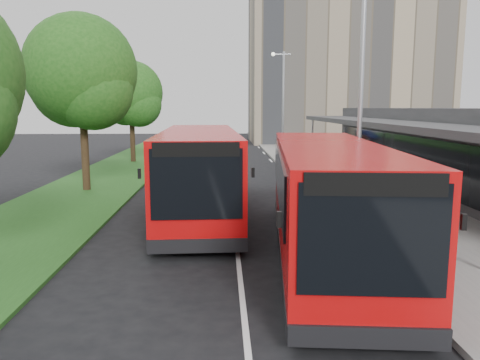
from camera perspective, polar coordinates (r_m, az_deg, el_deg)
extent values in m
plane|color=black|center=(14.20, -0.44, -7.69)|extent=(120.00, 120.00, 0.00)
cube|color=slate|center=(34.44, 8.58, 2.13)|extent=(5.00, 80.00, 0.15)
cube|color=#1E4A18|center=(34.48, -13.17, 1.96)|extent=(5.00, 80.00, 0.10)
cube|color=silver|center=(28.89, -1.33, 0.81)|extent=(0.12, 70.00, 0.01)
cube|color=silver|center=(12.83, 14.96, -9.79)|extent=(0.12, 2.00, 0.01)
cube|color=silver|center=(18.44, 9.51, -3.92)|extent=(0.12, 2.00, 0.01)
cube|color=silver|center=(24.23, 6.67, -0.80)|extent=(0.12, 2.00, 0.01)
cube|color=silver|center=(30.11, 4.93, 1.11)|extent=(0.12, 2.00, 0.01)
cube|color=silver|center=(36.03, 3.76, 2.39)|extent=(0.12, 2.00, 0.01)
cube|color=silver|center=(41.97, 2.92, 3.31)|extent=(0.12, 2.00, 0.01)
cube|color=silver|center=(47.92, 2.29, 4.00)|extent=(0.12, 2.00, 0.01)
cube|color=silver|center=(53.89, 1.80, 4.54)|extent=(0.12, 2.00, 0.01)
cube|color=silver|center=(59.86, 1.40, 4.97)|extent=(0.12, 2.00, 0.01)
cube|color=tan|center=(57.66, 12.68, 13.57)|extent=(22.00, 12.00, 18.00)
cube|color=#2D2D2F|center=(24.52, 25.62, 3.20)|extent=(5.00, 26.00, 4.00)
cube|color=black|center=(23.49, 20.10, 2.34)|extent=(0.06, 24.00, 2.20)
cube|color=#2D2D2F|center=(22.92, 17.34, 6.59)|extent=(2.80, 26.00, 0.25)
cylinder|color=#989BA0|center=(33.30, 8.79, 4.62)|extent=(0.12, 0.12, 3.30)
cylinder|color=black|center=(23.63, -18.39, 3.55)|extent=(0.36, 0.36, 4.09)
sphere|color=#1B4C14|center=(23.61, -18.84, 12.58)|extent=(5.21, 5.21, 5.21)
sphere|color=#1B4C14|center=(23.02, -17.55, 10.43)|extent=(3.72, 3.72, 3.72)
sphere|color=#1B4C14|center=(24.20, -19.57, 10.89)|extent=(4.09, 4.09, 4.09)
cylinder|color=black|center=(35.30, -12.97, 4.99)|extent=(0.36, 0.36, 3.61)
sphere|color=#1B4C14|center=(35.25, -13.16, 10.33)|extent=(4.60, 4.60, 4.60)
sphere|color=#1B4C14|center=(34.73, -12.25, 9.02)|extent=(3.29, 3.29, 3.29)
sphere|color=#1B4C14|center=(35.82, -13.77, 9.36)|extent=(3.61, 3.61, 3.61)
cylinder|color=#989BA0|center=(16.27, 14.46, 8.95)|extent=(0.16, 0.16, 8.00)
cylinder|color=#989BA0|center=(35.90, 5.28, 8.98)|extent=(0.16, 0.16, 8.00)
cylinder|color=#989BA0|center=(36.09, 5.04, 15.03)|extent=(1.40, 0.10, 0.10)
sphere|color=silver|center=(36.02, 4.06, 15.05)|extent=(0.28, 0.28, 0.28)
cube|color=#AF090B|center=(12.83, 10.63, -1.70)|extent=(3.60, 11.01, 2.73)
cube|color=black|center=(13.14, 10.46, -7.43)|extent=(3.62, 11.03, 0.31)
cube|color=black|center=(7.55, 15.88, -7.10)|extent=(2.31, 0.27, 1.80)
cube|color=black|center=(18.11, 8.52, 2.80)|extent=(2.26, 0.27, 1.34)
cube|color=black|center=(12.96, 4.78, 0.71)|extent=(0.94, 9.23, 1.24)
cube|color=black|center=(13.28, 16.13, 0.60)|extent=(0.94, 9.23, 1.24)
cube|color=black|center=(8.12, 15.40, -18.03)|extent=(2.57, 0.33, 0.36)
cube|color=black|center=(7.36, 16.18, -0.55)|extent=(2.16, 0.25, 0.36)
cube|color=black|center=(7.53, 4.78, -4.81)|extent=(0.09, 0.09, 0.26)
cube|color=black|center=(8.13, 25.61, -4.64)|extent=(0.09, 0.09, 0.26)
cylinder|color=black|center=(9.71, 6.57, -12.82)|extent=(0.40, 0.95, 0.93)
cylinder|color=black|center=(10.07, 19.25, -12.47)|extent=(0.40, 0.95, 0.93)
cylinder|color=black|center=(16.42, 5.22, -3.78)|extent=(0.40, 0.95, 0.93)
cylinder|color=black|center=(16.64, 12.70, -3.79)|extent=(0.40, 0.95, 0.93)
cube|color=#AF090B|center=(17.71, -4.96, 1.48)|extent=(3.05, 11.25, 2.82)
cube|color=black|center=(17.94, -4.90, -2.89)|extent=(3.07, 11.27, 0.32)
cube|color=black|center=(12.13, -5.31, -0.53)|extent=(2.39, 0.13, 1.86)
cube|color=black|center=(23.24, -4.80, 4.35)|extent=(2.34, 0.13, 1.38)
cube|color=black|center=(18.04, -9.26, 3.14)|extent=(0.39, 9.56, 1.28)
cube|color=black|center=(18.00, -0.66, 3.25)|extent=(0.39, 9.56, 1.28)
cube|color=black|center=(12.49, -5.20, -8.01)|extent=(2.66, 0.17, 0.37)
cube|color=black|center=(12.00, -5.37, 3.72)|extent=(2.23, 0.12, 0.37)
cube|color=black|center=(12.44, -12.18, 0.78)|extent=(0.08, 0.08, 0.27)
cube|color=black|center=(12.38, 1.60, 0.94)|extent=(0.08, 0.08, 0.27)
cylinder|color=black|center=(14.46, -9.52, -5.54)|extent=(0.35, 0.97, 0.96)
cylinder|color=black|center=(14.42, -0.61, -5.45)|extent=(0.35, 0.97, 0.96)
cylinder|color=black|center=(21.52, -7.76, -0.77)|extent=(0.35, 0.97, 0.96)
cylinder|color=black|center=(21.49, -1.81, -0.70)|extent=(0.35, 0.97, 0.96)
cylinder|color=#3C2018|center=(25.52, 11.75, 0.85)|extent=(0.61, 0.61, 0.85)
cylinder|color=#FFE80D|center=(32.40, 7.91, 2.72)|extent=(0.19, 0.19, 0.97)
imported|color=#56180C|center=(52.71, -0.35, 5.01)|extent=(1.83, 3.23, 1.04)
imported|color=navy|center=(58.25, -2.47, 5.46)|extent=(2.11, 3.93, 1.23)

